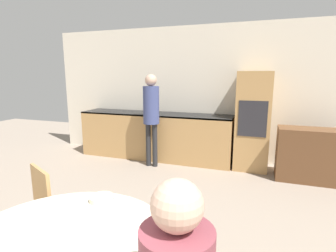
{
  "coord_description": "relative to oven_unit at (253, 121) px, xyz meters",
  "views": [
    {
      "loc": [
        0.92,
        0.47,
        1.66
      ],
      "look_at": [
        -0.02,
        3.18,
        1.1
      ],
      "focal_mm": 28.0,
      "sensor_mm": 36.0,
      "label": 1
    }
  ],
  "objects": [
    {
      "name": "wall_back",
      "position": [
        -0.84,
        0.34,
        0.44
      ],
      "size": [
        6.79,
        0.05,
        2.6
      ],
      "color": "silver",
      "rests_on": "ground_plane"
    },
    {
      "name": "kitchen_counter",
      "position": [
        -1.86,
        -0.01,
        -0.39
      ],
      "size": [
        3.06,
        0.6,
        0.92
      ],
      "color": "tan",
      "rests_on": "ground_plane"
    },
    {
      "name": "oven_unit",
      "position": [
        0.0,
        0.0,
        0.0
      ],
      "size": [
        0.58,
        0.59,
        1.73
      ],
      "color": "tan",
      "rests_on": "ground_plane"
    },
    {
      "name": "sideboard",
      "position": [
        0.96,
        -0.31,
        -0.44
      ],
      "size": [
        1.12,
        0.45,
        0.85
      ],
      "color": "brown",
      "rests_on": "ground_plane"
    },
    {
      "name": "chair_far_left",
      "position": [
        -1.66,
        -3.26,
        -0.36
      ],
      "size": [
        0.54,
        0.54,
        0.89
      ],
      "rotation": [
        0.0,
        0.0,
        5.82
      ],
      "color": "tan",
      "rests_on": "ground_plane"
    },
    {
      "name": "person_standing",
      "position": [
        -1.73,
        -0.49,
        0.19
      ],
      "size": [
        0.29,
        0.29,
        1.68
      ],
      "color": "#262628",
      "rests_on": "ground_plane"
    },
    {
      "name": "bowl_far",
      "position": [
        -0.97,
        -3.26,
        -0.09
      ],
      "size": [
        0.18,
        0.18,
        0.04
      ],
      "color": "beige",
      "rests_on": "dining_table"
    }
  ]
}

